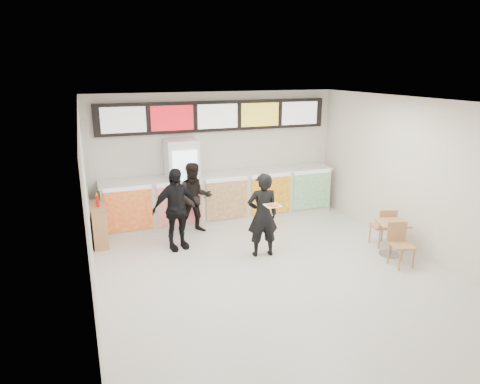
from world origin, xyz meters
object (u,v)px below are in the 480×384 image
customer_left (195,198)px  drinks_fridge (183,183)px  customer_main (263,215)px  cafe_table (392,232)px  customer_mid (176,209)px  condiment_ledge (100,224)px  service_counter (222,197)px

customer_left → drinks_fridge: bearing=107.5°
customer_main → cafe_table: size_ratio=1.15×
customer_mid → condiment_ledge: bearing=140.0°
customer_main → customer_mid: 1.74m
service_counter → condiment_ledge: (-2.82, -0.55, -0.13)m
drinks_fridge → customer_main: drinks_fridge is taller
customer_main → condiment_ledge: bearing=-22.1°
customer_left → cafe_table: 4.12m
customer_mid → cafe_table: customer_mid is taller
condiment_ledge → drinks_fridge: bearing=16.7°
drinks_fridge → customer_left: bearing=-76.3°
service_counter → customer_main: 2.20m
customer_main → condiment_ledge: (-2.93, 1.64, -0.38)m
customer_left → condiment_ledge: 2.05m
drinks_fridge → cafe_table: (3.39, -3.06, -0.53)m
service_counter → condiment_ledge: bearing=-169.0°
service_counter → customer_mid: customer_mid is taller
customer_main → customer_mid: bearing=-23.9°
customer_main → service_counter: bearing=-80.1°
drinks_fridge → customer_mid: (-0.45, -1.31, -0.17)m
drinks_fridge → condiment_ledge: drinks_fridge is taller
customer_left → cafe_table: size_ratio=1.10×
drinks_fridge → cafe_table: size_ratio=1.40×
customer_main → customer_mid: size_ratio=0.99×
drinks_fridge → customer_left: drinks_fridge is taller
condiment_ledge → customer_left: bearing=0.2°
customer_mid → condiment_ledge: (-1.44, 0.74, -0.38)m
customer_main → cafe_table: customer_main is taller
service_counter → customer_left: bearing=-145.8°
customer_left → condiment_ledge: bearing=-176.0°
cafe_table → customer_mid: bearing=172.4°
cafe_table → service_counter: bearing=145.8°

